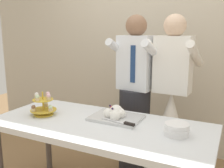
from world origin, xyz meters
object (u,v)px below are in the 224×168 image
Objects in this scene: dessert_table at (100,132)px; plate_stack at (177,129)px; person_bride at (170,125)px; person_groom at (135,105)px; cupcake_stand at (43,106)px; main_cake_tray at (116,115)px.

dessert_table is 9.86× the size of plate_stack.
person_bride is at bearing 106.58° from plate_stack.
person_groom and person_bride have the same top height.
cupcake_stand is 1.26× the size of plate_stack.
cupcake_stand reaches higher than main_cake_tray.
main_cake_tray is 0.26× the size of person_groom.
dessert_table is at bearing -120.18° from person_bride.
plate_stack reaches higher than dessert_table.
person_bride reaches higher than dessert_table.
plate_stack is at bearing 3.41° from cupcake_stand.
person_groom reaches higher than cupcake_stand.
dessert_table is 1.08× the size of person_bride.
cupcake_stand is (-0.55, -0.03, 0.16)m from dessert_table.
plate_stack is (0.53, -0.11, 0.00)m from main_cake_tray.
cupcake_stand is 0.93m from person_groom.
main_cake_tray is at bearing 60.82° from dessert_table.
cupcake_stand is at bearing -176.59° from plate_stack.
main_cake_tray is at bearing 15.70° from cupcake_stand.
cupcake_stand is 0.53× the size of main_cake_tray.
person_groom is at bearing 86.44° from dessert_table.
dessert_table is at bearing -93.56° from person_groom.
person_groom is at bearing 50.45° from cupcake_stand.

